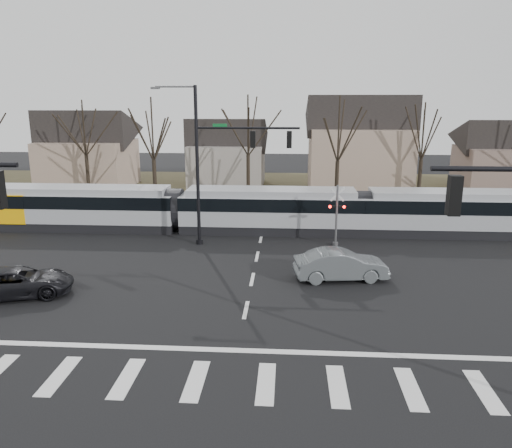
# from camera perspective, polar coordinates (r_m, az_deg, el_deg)

# --- Properties ---
(ground) EXTENTS (140.00, 140.00, 0.00)m
(ground) POSITION_cam_1_polar(r_m,az_deg,el_deg) (21.27, -1.64, -11.96)
(ground) COLOR black
(grass_verge) EXTENTS (140.00, 28.00, 0.01)m
(grass_verge) POSITION_cam_1_polar(r_m,az_deg,el_deg) (51.91, 1.68, 3.68)
(grass_verge) COLOR #38331E
(grass_verge) RESTS_ON ground
(crosswalk) EXTENTS (27.00, 2.60, 0.01)m
(crosswalk) POSITION_cam_1_polar(r_m,az_deg,el_deg) (17.78, -2.90, -17.57)
(crosswalk) COLOR silver
(crosswalk) RESTS_ON ground
(stop_line) EXTENTS (28.00, 0.35, 0.01)m
(stop_line) POSITION_cam_1_polar(r_m,az_deg,el_deg) (19.68, -2.14, -14.23)
(stop_line) COLOR silver
(stop_line) RESTS_ON ground
(lane_dashes) EXTENTS (0.18, 30.00, 0.01)m
(lane_dashes) POSITION_cam_1_polar(r_m,az_deg,el_deg) (36.30, 0.73, -0.84)
(lane_dashes) COLOR silver
(lane_dashes) RESTS_ON ground
(rail_pair) EXTENTS (90.00, 1.52, 0.06)m
(rail_pair) POSITION_cam_1_polar(r_m,az_deg,el_deg) (36.10, 0.71, -0.89)
(rail_pair) COLOR #59595E
(rail_pair) RESTS_ON ground
(tram) EXTENTS (41.54, 3.08, 3.15)m
(tram) POSITION_cam_1_polar(r_m,az_deg,el_deg) (35.88, 1.44, 1.79)
(tram) COLOR gray
(tram) RESTS_ON ground
(sedan) EXTENTS (3.13, 5.40, 1.62)m
(sedan) POSITION_cam_1_polar(r_m,az_deg,el_deg) (26.90, 9.67, -4.63)
(sedan) COLOR #595F62
(sedan) RESTS_ON ground
(suv) EXTENTS (5.33, 6.47, 1.42)m
(suv) POSITION_cam_1_polar(r_m,az_deg,el_deg) (26.99, -25.56, -6.01)
(suv) COLOR black
(suv) RESTS_ON ground
(signal_pole_far) EXTENTS (9.28, 0.44, 10.20)m
(signal_pole_far) POSITION_cam_1_polar(r_m,az_deg,el_deg) (32.03, -3.92, 7.50)
(signal_pole_far) COLOR black
(signal_pole_far) RESTS_ON ground
(rail_crossing_signal) EXTENTS (1.08, 0.36, 4.00)m
(rail_crossing_signal) POSITION_cam_1_polar(r_m,az_deg,el_deg) (32.84, 9.18, 0.76)
(rail_crossing_signal) COLOR #59595B
(rail_crossing_signal) RESTS_ON ground
(tree_row) EXTENTS (59.20, 7.20, 10.00)m
(tree_row) POSITION_cam_1_polar(r_m,az_deg,el_deg) (45.24, 4.00, 8.51)
(tree_row) COLOR black
(tree_row) RESTS_ON ground
(house_a) EXTENTS (9.72, 8.64, 8.60)m
(house_a) POSITION_cam_1_polar(r_m,az_deg,el_deg) (57.57, -18.75, 8.45)
(house_a) COLOR gray
(house_a) RESTS_ON ground
(house_b) EXTENTS (8.64, 7.56, 7.65)m
(house_b) POSITION_cam_1_polar(r_m,az_deg,el_deg) (55.72, -3.33, 8.49)
(house_b) COLOR gray
(house_b) RESTS_ON ground
(house_c) EXTENTS (10.80, 8.64, 10.10)m
(house_c) POSITION_cam_1_polar(r_m,az_deg,el_deg) (52.68, 11.73, 9.29)
(house_c) COLOR gray
(house_c) RESTS_ON ground
(house_d) EXTENTS (8.64, 7.56, 7.65)m
(house_d) POSITION_cam_1_polar(r_m,az_deg,el_deg) (58.64, 26.19, 7.37)
(house_d) COLOR #6B574F
(house_d) RESTS_ON ground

